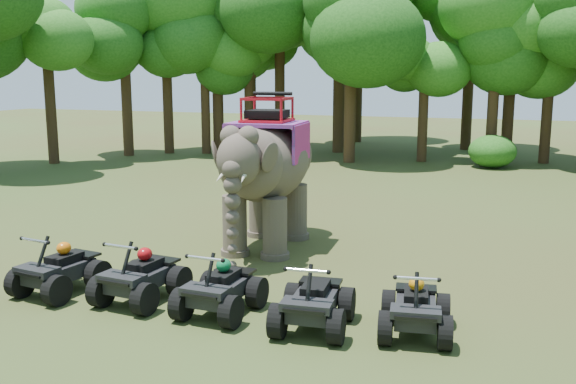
# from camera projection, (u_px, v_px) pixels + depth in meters

# --- Properties ---
(ground) EXTENTS (110.00, 110.00, 0.00)m
(ground) POSITION_uv_depth(u_px,v_px,m) (268.00, 292.00, 13.23)
(ground) COLOR #47381E
(ground) RESTS_ON ground
(elephant) EXTENTS (2.41, 4.85, 3.96)m
(elephant) POSITION_uv_depth(u_px,v_px,m) (267.00, 171.00, 16.40)
(elephant) COLOR #4D4438
(elephant) RESTS_ON ground
(atv_0) EXTENTS (1.48, 1.88, 1.28)m
(atv_0) POSITION_uv_depth(u_px,v_px,m) (59.00, 263.00, 13.10)
(atv_0) COLOR black
(atv_0) RESTS_ON ground
(atv_1) EXTENTS (1.43, 1.86, 1.30)m
(atv_1) POSITION_uv_depth(u_px,v_px,m) (140.00, 269.00, 12.61)
(atv_1) COLOR black
(atv_1) RESTS_ON ground
(atv_2) EXTENTS (1.31, 1.76, 1.27)m
(atv_2) POSITION_uv_depth(u_px,v_px,m) (220.00, 281.00, 11.96)
(atv_2) COLOR black
(atv_2) RESTS_ON ground
(atv_3) EXTENTS (1.42, 1.83, 1.27)m
(atv_3) POSITION_uv_depth(u_px,v_px,m) (314.00, 294.00, 11.26)
(atv_3) COLOR black
(atv_3) RESTS_ON ground
(atv_4) EXTENTS (1.43, 1.80, 1.22)m
(atv_4) POSITION_uv_depth(u_px,v_px,m) (416.00, 301.00, 11.00)
(atv_4) COLOR black
(atv_4) RESTS_ON ground
(tree_0) EXTENTS (4.63, 4.63, 6.61)m
(tree_0) POSITION_uv_depth(u_px,v_px,m) (424.00, 96.00, 32.34)
(tree_0) COLOR #195114
(tree_0) RESTS_ON ground
(tree_1) EXTENTS (6.17, 6.17, 8.81)m
(tree_1) POSITION_uv_depth(u_px,v_px,m) (511.00, 74.00, 32.37)
(tree_1) COLOR #195114
(tree_1) RESTS_ON ground
(tree_28) EXTENTS (5.07, 5.07, 7.24)m
(tree_28) POSITION_uv_depth(u_px,v_px,m) (50.00, 90.00, 31.58)
(tree_28) COLOR #195114
(tree_28) RESTS_ON ground
(tree_29) EXTENTS (5.97, 5.97, 8.53)m
(tree_29) POSITION_uv_depth(u_px,v_px,m) (126.00, 77.00, 34.59)
(tree_29) COLOR #195114
(tree_29) RESTS_ON ground
(tree_30) EXTENTS (4.64, 4.64, 6.63)m
(tree_30) POSITION_uv_depth(u_px,v_px,m) (205.00, 94.00, 35.66)
(tree_30) COLOR #195114
(tree_30) RESTS_ON ground
(tree_31) EXTENTS (6.45, 6.45, 9.22)m
(tree_31) POSITION_uv_depth(u_px,v_px,m) (280.00, 71.00, 36.65)
(tree_31) COLOR #195114
(tree_31) RESTS_ON ground
(tree_32) EXTENTS (6.51, 6.51, 9.30)m
(tree_32) POSITION_uv_depth(u_px,v_px,m) (351.00, 69.00, 31.80)
(tree_32) COLOR #195114
(tree_32) RESTS_ON ground
(tree_33) EXTENTS (5.37, 5.37, 7.68)m
(tree_33) POSITION_uv_depth(u_px,v_px,m) (494.00, 86.00, 31.35)
(tree_33) COLOR #195114
(tree_33) RESTS_ON ground
(tree_34) EXTENTS (7.22, 7.22, 10.32)m
(tree_34) POSITION_uv_depth(u_px,v_px,m) (217.00, 61.00, 35.89)
(tree_34) COLOR #195114
(tree_34) RESTS_ON ground
(tree_37) EXTENTS (7.20, 7.20, 10.28)m
(tree_37) POSITION_uv_depth(u_px,v_px,m) (470.00, 61.00, 37.19)
(tree_37) COLOR #195114
(tree_37) RESTS_ON ground
(tree_38) EXTENTS (7.69, 7.69, 10.99)m
(tree_38) POSITION_uv_depth(u_px,v_px,m) (358.00, 57.00, 41.34)
(tree_38) COLOR #195114
(tree_38) RESTS_ON ground
(tree_39) EXTENTS (5.74, 5.74, 8.20)m
(tree_39) POSITION_uv_depth(u_px,v_px,m) (167.00, 80.00, 35.70)
(tree_39) COLOR #195114
(tree_39) RESTS_ON ground
(tree_40) EXTENTS (7.49, 7.49, 10.71)m
(tree_40) POSITION_uv_depth(u_px,v_px,m) (339.00, 57.00, 35.81)
(tree_40) COLOR #195114
(tree_40) RESTS_ON ground
(tree_42) EXTENTS (5.11, 5.11, 7.29)m
(tree_42) POSITION_uv_depth(u_px,v_px,m) (549.00, 90.00, 31.66)
(tree_42) COLOR #195114
(tree_42) RESTS_ON ground
(tree_43) EXTENTS (5.98, 5.98, 8.54)m
(tree_43) POSITION_uv_depth(u_px,v_px,m) (344.00, 76.00, 38.01)
(tree_43) COLOR #195114
(tree_43) RESTS_ON ground
(tree_44) EXTENTS (7.48, 7.48, 10.68)m
(tree_44) POSITION_uv_depth(u_px,v_px,m) (250.00, 57.00, 36.06)
(tree_44) COLOR #195114
(tree_44) RESTS_ON ground
(tree_45) EXTENTS (5.73, 5.73, 8.18)m
(tree_45) POSITION_uv_depth(u_px,v_px,m) (249.00, 80.00, 35.91)
(tree_45) COLOR #195114
(tree_45) RESTS_ON ground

